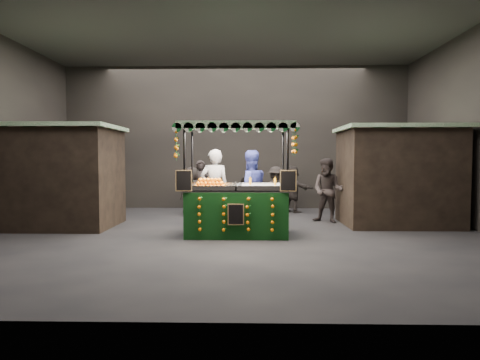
{
  "coord_description": "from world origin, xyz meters",
  "views": [
    {
      "loc": [
        0.47,
        -9.17,
        1.74
      ],
      "look_at": [
        0.26,
        0.37,
        1.24
      ],
      "focal_mm": 30.01,
      "sensor_mm": 36.0,
      "label": 1
    }
  ],
  "objects": [
    {
      "name": "shopper_5",
      "position": [
        1.91,
        3.93,
        0.76
      ],
      "size": [
        1.31,
        1.32,
        1.52
      ],
      "rotation": [
        0.0,
        0.0,
        2.35
      ],
      "color": "#282321",
      "rests_on": "ground"
    },
    {
      "name": "vendor_grey",
      "position": [
        -0.4,
        0.97,
        1.0
      ],
      "size": [
        0.79,
        0.59,
        1.99
      ],
      "rotation": [
        0.0,
        0.0,
        3.3
      ],
      "color": "gray",
      "rests_on": "ground"
    },
    {
      "name": "juice_stall",
      "position": [
        0.21,
        -0.08,
        0.79
      ],
      "size": [
        2.63,
        1.55,
        2.55
      ],
      "color": "black",
      "rests_on": "ground"
    },
    {
      "name": "shopper_2",
      "position": [
        0.58,
        3.76,
        0.8
      ],
      "size": [
        1.0,
        0.58,
        1.6
      ],
      "rotation": [
        0.0,
        0.0,
        2.93
      ],
      "color": "#2A2622",
      "rests_on": "ground"
    },
    {
      "name": "market_hall",
      "position": [
        0.0,
        0.0,
        3.38
      ],
      "size": [
        12.1,
        10.1,
        5.05
      ],
      "color": "black",
      "rests_on": "ground"
    },
    {
      "name": "shopper_4",
      "position": [
        -1.28,
        3.09,
        0.75
      ],
      "size": [
        0.77,
        0.54,
        1.51
      ],
      "rotation": [
        0.0,
        0.0,
        3.22
      ],
      "color": "black",
      "rests_on": "ground"
    },
    {
      "name": "shopper_1",
      "position": [
        2.64,
        1.84,
        0.88
      ],
      "size": [
        1.08,
        1.01,
        1.77
      ],
      "rotation": [
        0.0,
        0.0,
        -0.52
      ],
      "color": "#2B2423",
      "rests_on": "ground"
    },
    {
      "name": "neighbour_stall_right",
      "position": [
        4.4,
        1.5,
        1.31
      ],
      "size": [
        3.0,
        2.2,
        2.6
      ],
      "color": "black",
      "rests_on": "ground"
    },
    {
      "name": "neighbour_stall_left",
      "position": [
        -4.4,
        1.0,
        1.31
      ],
      "size": [
        3.0,
        2.2,
        2.6
      ],
      "color": "black",
      "rests_on": "ground"
    },
    {
      "name": "ground",
      "position": [
        0.0,
        0.0,
        0.0
      ],
      "size": [
        12.0,
        12.0,
        0.0
      ],
      "primitive_type": "plane",
      "color": "black",
      "rests_on": "ground"
    },
    {
      "name": "shopper_0",
      "position": [
        -1.03,
        3.32,
        0.85
      ],
      "size": [
        0.63,
        0.41,
        1.71
      ],
      "rotation": [
        0.0,
        0.0,
        -0.01
      ],
      "color": "#292221",
      "rests_on": "ground"
    },
    {
      "name": "shopper_3",
      "position": [
        1.33,
        3.44,
        0.75
      ],
      "size": [
        1.01,
        1.12,
        1.51
      ],
      "rotation": [
        0.0,
        0.0,
        0.98
      ],
      "color": "black",
      "rests_on": "ground"
    },
    {
      "name": "vendor_blue",
      "position": [
        0.5,
        0.91,
        0.98
      ],
      "size": [
        1.14,
        1.01,
        1.96
      ],
      "rotation": [
        0.0,
        0.0,
        3.46
      ],
      "color": "navy",
      "rests_on": "ground"
    }
  ]
}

